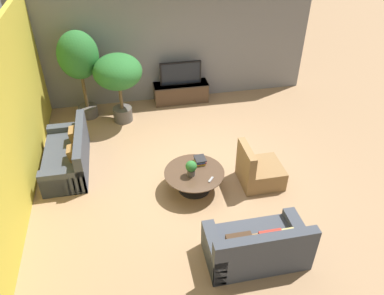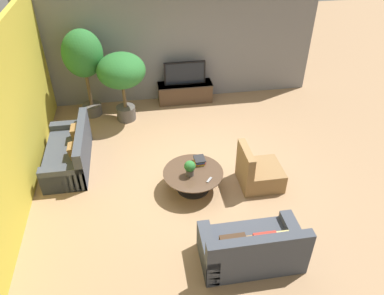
% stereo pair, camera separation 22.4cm
% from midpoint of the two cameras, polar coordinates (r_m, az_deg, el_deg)
% --- Properties ---
extents(ground_plane, '(24.00, 24.00, 0.00)m').
position_cam_midpoint_polar(ground_plane, '(7.83, 1.38, -3.23)').
color(ground_plane, '#9E7A56').
extents(back_wall_stone, '(7.40, 0.12, 3.00)m').
position_cam_midpoint_polar(back_wall_stone, '(9.92, -2.04, 15.52)').
color(back_wall_stone, slate).
rests_on(back_wall_stone, ground).
extents(side_wall_left, '(0.12, 7.40, 3.00)m').
position_cam_midpoint_polar(side_wall_left, '(7.37, -24.64, 4.54)').
color(side_wall_left, gold).
rests_on(side_wall_left, ground).
extents(media_console, '(1.45, 0.50, 0.52)m').
position_cam_midpoint_polar(media_console, '(10.16, -0.45, 8.44)').
color(media_console, '#473323').
rests_on(media_console, ground).
extents(television, '(1.08, 0.13, 0.61)m').
position_cam_midpoint_polar(television, '(9.92, -0.46, 11.26)').
color(television, black).
rests_on(television, media_console).
extents(coffee_table, '(1.15, 1.15, 0.41)m').
position_cam_midpoint_polar(coffee_table, '(7.17, 1.06, -4.52)').
color(coffee_table, black).
rests_on(coffee_table, ground).
extents(couch_by_wall, '(0.84, 1.83, 0.84)m').
position_cam_midpoint_polar(couch_by_wall, '(8.15, -17.37, -0.85)').
color(couch_by_wall, '#3D424C').
rests_on(couch_by_wall, ground).
extents(couch_near_entry, '(1.57, 0.84, 0.84)m').
position_cam_midpoint_polar(couch_near_entry, '(6.06, 10.17, -14.91)').
color(couch_near_entry, '#3D424C').
rests_on(couch_near_entry, ground).
extents(armchair_wicker, '(0.80, 0.76, 0.86)m').
position_cam_midpoint_polar(armchair_wicker, '(7.43, 10.86, -3.81)').
color(armchair_wicker, olive).
rests_on(armchair_wicker, ground).
extents(potted_palm_tall, '(0.95, 0.95, 2.19)m').
position_cam_midpoint_polar(potted_palm_tall, '(9.32, -15.59, 13.11)').
color(potted_palm_tall, '#514C47').
rests_on(potted_palm_tall, ground).
extents(potted_palm_corner, '(1.14, 1.14, 1.71)m').
position_cam_midpoint_polar(potted_palm_corner, '(9.03, -9.98, 11.03)').
color(potted_palm_corner, '#514C47').
rests_on(potted_palm_corner, ground).
extents(potted_plant_tabletop, '(0.21, 0.21, 0.32)m').
position_cam_midpoint_polar(potted_plant_tabletop, '(6.92, 0.59, -3.09)').
color(potted_plant_tabletop, '#514C47').
rests_on(potted_plant_tabletop, coffee_table).
extents(book_stack, '(0.22, 0.27, 0.11)m').
position_cam_midpoint_polar(book_stack, '(7.29, 2.01, -2.00)').
color(book_stack, gold).
rests_on(book_stack, coffee_table).
extents(remote_black, '(0.16, 0.10, 0.02)m').
position_cam_midpoint_polar(remote_black, '(7.17, 0.58, -3.19)').
color(remote_black, black).
rests_on(remote_black, coffee_table).
extents(remote_silver, '(0.13, 0.15, 0.02)m').
position_cam_midpoint_polar(remote_silver, '(6.92, 3.57, -4.97)').
color(remote_silver, gray).
rests_on(remote_silver, coffee_table).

